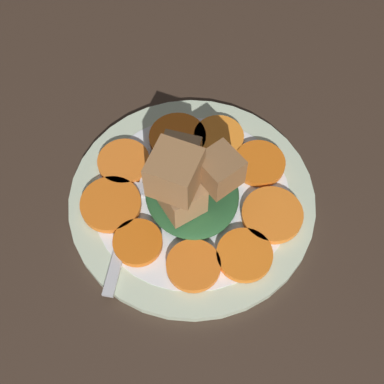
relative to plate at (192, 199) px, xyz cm
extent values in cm
cube|color=#38281E|center=(0.00, 0.00, -1.52)|extent=(120.00, 120.00, 2.00)
cylinder|color=beige|center=(0.00, 0.00, -0.02)|extent=(25.95, 25.95, 1.00)
cylinder|color=white|center=(0.00, 0.00, 0.03)|extent=(20.76, 20.76, 1.00)
cylinder|color=orange|center=(-5.53, -6.34, 0.98)|extent=(5.65, 5.65, 0.81)
cylinder|color=orange|center=(-0.72, -8.44, 0.98)|extent=(6.31, 6.31, 0.81)
cylinder|color=#D66014|center=(4.14, -6.44, 0.98)|extent=(4.97, 4.97, 0.81)
cylinder|color=orange|center=(7.71, -1.55, 0.98)|extent=(5.35, 5.35, 0.81)
cylinder|color=orange|center=(7.70, 3.58, 0.98)|extent=(5.57, 5.57, 0.81)
cylinder|color=orange|center=(4.03, 7.51, 0.98)|extent=(6.30, 6.30, 0.81)
cylinder|color=#D66115|center=(-2.24, 7.93, 0.98)|extent=(5.58, 5.58, 0.81)
cylinder|color=orange|center=(-6.51, 4.47, 0.98)|extent=(5.56, 5.56, 0.81)
cylinder|color=orange|center=(-7.44, -0.48, 0.98)|extent=(6.34, 6.34, 0.81)
ellipsoid|color=#235128|center=(0.00, 0.00, 1.42)|extent=(10.78, 9.70, 1.69)
cube|color=#9E754C|center=(-2.64, -0.77, 4.19)|extent=(5.18, 5.18, 3.84)
cube|color=#9E754C|center=(1.72, -1.39, 4.14)|extent=(4.76, 4.76, 3.74)
cube|color=olive|center=(1.60, -1.96, 8.70)|extent=(5.96, 5.96, 4.29)
cube|color=brown|center=(1.53, 2.30, 7.54)|extent=(4.69, 4.69, 3.51)
cube|color=#B2B2B7|center=(3.73, -8.00, 0.78)|extent=(10.82, 5.36, 0.40)
cube|color=#B2B2B7|center=(-2.10, -5.56, 0.78)|extent=(2.15, 2.66, 0.40)
cube|color=#B2B2B7|center=(-5.16, -5.36, 0.78)|extent=(4.21, 2.00, 0.40)
cube|color=#B2B2B7|center=(-4.91, -4.75, 0.78)|extent=(4.21, 2.00, 0.40)
cube|color=#B2B2B7|center=(-4.65, -4.13, 0.78)|extent=(4.21, 2.00, 0.40)
cube|color=#B2B2B7|center=(-4.39, -3.52, 0.78)|extent=(4.21, 2.00, 0.40)
camera|label=1|loc=(26.37, -5.79, 49.70)|focal=50.00mm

